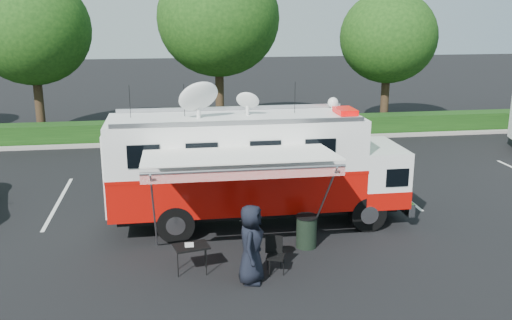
{
  "coord_description": "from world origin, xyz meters",
  "views": [
    {
      "loc": [
        -2.58,
        -16.38,
        6.5
      ],
      "look_at": [
        0.0,
        0.5,
        1.9
      ],
      "focal_mm": 40.0,
      "sensor_mm": 36.0,
      "label": 1
    }
  ],
  "objects": [
    {
      "name": "folding_chair",
      "position": [
        -0.11,
        -3.33,
        0.54
      ],
      "size": [
        0.56,
        0.59,
        0.92
      ],
      "color": "black",
      "rests_on": "ground_plane"
    },
    {
      "name": "stall_lines",
      "position": [
        -0.5,
        3.0,
        0.0
      ],
      "size": [
        24.12,
        5.5,
        0.01
      ],
      "color": "silver",
      "rests_on": "ground_plane"
    },
    {
      "name": "trash_bin",
      "position": [
        1.04,
        -1.98,
        0.46
      ],
      "size": [
        0.62,
        0.62,
        0.92
      ],
      "color": "black",
      "rests_on": "ground_plane"
    },
    {
      "name": "back_border",
      "position": [
        1.14,
        12.9,
        5.0
      ],
      "size": [
        60.0,
        6.14,
        8.87
      ],
      "color": "#9E998E",
      "rests_on": "ground_plane"
    },
    {
      "name": "awning",
      "position": [
        -0.88,
        -2.57,
        2.78
      ],
      "size": [
        4.9,
        2.54,
        2.96
      ],
      "color": "white",
      "rests_on": "ground_plane"
    },
    {
      "name": "person",
      "position": [
        -0.78,
        -3.83,
        0.0
      ],
      "size": [
        0.89,
        1.11,
        1.98
      ],
      "primitive_type": "imported",
      "rotation": [
        0.0,
        0.0,
        1.27
      ],
      "color": "black",
      "rests_on": "ground_plane"
    },
    {
      "name": "command_truck",
      "position": [
        -0.08,
        -0.0,
        1.85
      ],
      "size": [
        8.98,
        2.47,
        4.31
      ],
      "color": "black",
      "rests_on": "ground_plane"
    },
    {
      "name": "folding_table",
      "position": [
        -2.19,
        -3.08,
        0.68
      ],
      "size": [
        0.96,
        0.77,
        0.73
      ],
      "color": "black",
      "rests_on": "ground_plane"
    },
    {
      "name": "ground_plane",
      "position": [
        0.0,
        0.0,
        0.0
      ],
      "size": [
        120.0,
        120.0,
        0.0
      ],
      "primitive_type": "plane",
      "color": "black",
      "rests_on": "ground"
    }
  ]
}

